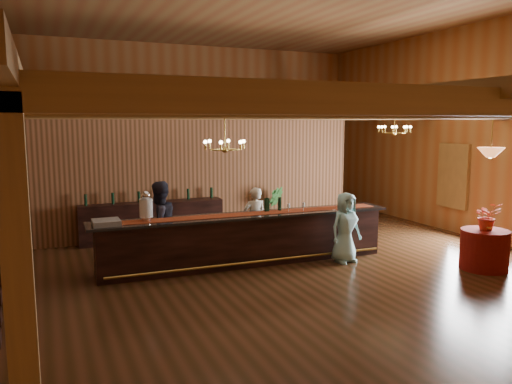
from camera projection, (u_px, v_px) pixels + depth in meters
name	position (u px, v px, depth m)	size (l,w,h in m)	color
floor	(270.00, 265.00, 10.52)	(14.00, 14.00, 0.00)	#422514
wall_back	(182.00, 130.00, 16.51)	(12.00, 0.10, 5.50)	#9D6938
wall_right	(488.00, 132.00, 12.48)	(0.10, 14.00, 5.50)	#9D6938
beam_grid	(261.00, 111.00, 10.53)	(11.90, 13.90, 0.39)	#9F783C
support_posts	(281.00, 194.00, 9.85)	(9.20, 10.20, 3.20)	#9F783C
partition_wall	(198.00, 177.00, 13.30)	(9.00, 0.18, 3.10)	brown
window_right_back	(453.00, 176.00, 13.54)	(0.12, 1.05, 1.75)	white
backroom_boxes	(187.00, 203.00, 15.34)	(4.10, 0.60, 1.10)	black
tasting_bar	(247.00, 239.00, 10.55)	(6.49, 1.00, 1.09)	black
beverage_dispenser	(146.00, 207.00, 9.72)	(0.26, 0.26, 0.60)	silver
glass_rack_tray	(106.00, 222.00, 9.38)	(0.50, 0.50, 0.10)	gray
raffle_drum	(345.00, 200.00, 11.28)	(0.34, 0.24, 0.30)	brown
bar_bottle_0	(266.00, 205.00, 10.75)	(0.07, 0.07, 0.30)	black
bar_bottle_1	(267.00, 205.00, 10.76)	(0.07, 0.07, 0.30)	black
bar_bottle_2	(268.00, 205.00, 10.77)	(0.07, 0.07, 0.30)	black
bar_bottle_3	(280.00, 204.00, 10.87)	(0.07, 0.07, 0.30)	black
backbar_shelf	(152.00, 221.00, 12.69)	(3.57, 0.56, 1.00)	black
round_table	(484.00, 250.00, 10.21)	(0.95, 0.95, 0.82)	maroon
chandelier_left	(225.00, 144.00, 9.35)	(0.80, 0.80, 0.77)	#B6943D
chandelier_right	(394.00, 129.00, 12.37)	(0.80, 0.80, 0.53)	#B6943D
pendant_lamp	(491.00, 152.00, 9.93)	(0.52, 0.52, 0.90)	#B6943D
bartender	(255.00, 220.00, 11.52)	(0.55, 0.36, 1.52)	#EBE8CF
staff_second	(159.00, 224.00, 10.40)	(0.87, 0.68, 1.79)	#20212D
guest	(346.00, 227.00, 10.69)	(0.74, 0.48, 1.52)	#96D9DD
floor_plant	(272.00, 208.00, 13.87)	(0.68, 0.55, 1.24)	#255821
table_flowers	(487.00, 216.00, 10.13)	(0.51, 0.45, 0.57)	red
table_vase	(488.00, 224.00, 10.07)	(0.13, 0.13, 0.27)	#B6943D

